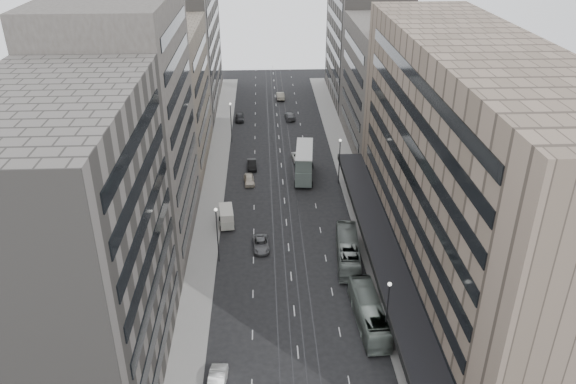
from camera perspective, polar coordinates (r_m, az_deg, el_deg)
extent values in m
plane|color=black|center=(68.39, 0.68, -12.50)|extent=(220.00, 220.00, 0.00)
cube|color=gray|center=(101.11, 6.25, 1.59)|extent=(4.00, 125.00, 0.15)
cube|color=gray|center=(100.33, -7.43, 1.30)|extent=(4.00, 125.00, 0.15)
cube|color=gray|center=(71.34, 17.88, 2.14)|extent=(15.00, 60.00, 30.00)
cube|color=black|center=(73.93, 9.71, -5.67)|extent=(4.40, 60.00, 0.50)
cube|color=#47443E|center=(111.87, 10.37, 10.44)|extent=(15.00, 28.00, 24.00)
cube|color=#5B5752|center=(139.82, 7.82, 14.87)|extent=(15.00, 32.00, 28.00)
cube|color=#5B5752|center=(55.97, -21.38, -5.80)|extent=(15.00, 28.00, 30.00)
cube|color=#47443E|center=(78.37, -16.08, 6.27)|extent=(15.00, 26.00, 34.00)
cube|color=#726759|center=(104.81, -12.77, 9.34)|extent=(15.00, 28.00, 25.00)
cube|color=#5B5752|center=(135.90, -10.69, 14.29)|extent=(15.00, 38.00, 28.00)
cylinder|color=#262628|center=(63.26, 9.99, -12.18)|extent=(0.16, 0.16, 8.00)
sphere|color=silver|center=(60.76, 10.30, -9.20)|extent=(0.44, 0.44, 0.44)
cylinder|color=#262628|center=(96.88, 5.23, 3.01)|extent=(0.16, 0.16, 8.00)
sphere|color=silver|center=(95.27, 5.34, 5.25)|extent=(0.44, 0.44, 0.44)
cylinder|color=#262628|center=(75.97, -7.18, -4.48)|extent=(0.16, 0.16, 8.00)
sphere|color=silver|center=(73.90, -7.36, -1.78)|extent=(0.44, 0.44, 0.44)
cylinder|color=#262628|center=(114.68, -5.80, 6.95)|extent=(0.16, 0.16, 8.00)
sphere|color=silver|center=(113.32, -5.90, 8.89)|extent=(0.44, 0.44, 0.44)
imported|color=gray|center=(67.03, 8.21, -12.02)|extent=(3.25, 11.74, 3.24)
imported|color=gray|center=(77.20, 6.10, -5.92)|extent=(3.82, 12.06, 3.30)
cube|color=slate|center=(99.48, 1.65, 2.45)|extent=(3.84, 10.49, 2.62)
cube|color=slate|center=(98.47, 1.67, 3.74)|extent=(3.75, 10.07, 2.28)
cube|color=silver|center=(97.99, 1.68, 4.39)|extent=(3.84, 10.49, 0.14)
cylinder|color=black|center=(96.76, 0.74, 0.84)|extent=(0.43, 1.17, 1.14)
cylinder|color=black|center=(96.71, 2.43, 0.81)|extent=(0.43, 1.17, 1.14)
cylinder|color=black|center=(103.41, 0.90, 2.68)|extent=(0.43, 1.17, 1.14)
cylinder|color=black|center=(103.37, 2.48, 2.64)|extent=(0.43, 1.17, 1.14)
cube|color=#53595B|center=(66.01, 9.11, -13.52)|extent=(2.42, 5.07, 1.29)
cube|color=silver|center=(65.27, 9.19, -12.76)|extent=(2.37, 4.97, 1.01)
cylinder|color=black|center=(65.03, 8.54, -14.98)|extent=(0.26, 0.75, 0.73)
cylinder|color=black|center=(65.53, 10.35, -14.76)|extent=(0.26, 0.75, 0.73)
cylinder|color=black|center=(67.37, 7.84, -13.14)|extent=(0.26, 0.75, 0.73)
cylinder|color=black|center=(67.85, 9.57, -12.95)|extent=(0.26, 0.75, 0.73)
cube|color=beige|center=(85.67, -6.25, -2.75)|extent=(2.49, 4.66, 1.38)
cube|color=beige|center=(85.06, -6.29, -2.04)|extent=(2.44, 4.56, 1.08)
cylinder|color=black|center=(84.73, -6.85, -3.70)|extent=(0.28, 0.73, 0.71)
cylinder|color=black|center=(84.78, -5.49, -3.60)|extent=(0.28, 0.73, 0.71)
cylinder|color=black|center=(87.26, -6.95, -2.71)|extent=(0.28, 0.73, 0.71)
cylinder|color=black|center=(87.32, -5.63, -2.61)|extent=(0.28, 0.73, 0.71)
imported|color=white|center=(60.06, -7.25, -18.72)|extent=(2.08, 5.00, 1.61)
imported|color=slate|center=(79.93, -2.76, -5.33)|extent=(2.52, 4.99, 1.35)
imported|color=beige|center=(98.03, -3.97, 1.26)|extent=(2.12, 4.50, 1.49)
imported|color=black|center=(103.76, -3.69, 2.81)|extent=(1.84, 4.58, 1.48)
imported|color=silver|center=(107.08, 1.03, 3.64)|extent=(2.67, 5.05, 1.35)
imported|color=#575759|center=(127.95, 0.20, 7.74)|extent=(2.36, 5.16, 1.47)
imported|color=black|center=(127.37, -4.95, 7.57)|extent=(2.12, 4.72, 1.58)
imported|color=#A8A18B|center=(141.71, -0.78, 9.77)|extent=(1.99, 5.20, 1.69)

